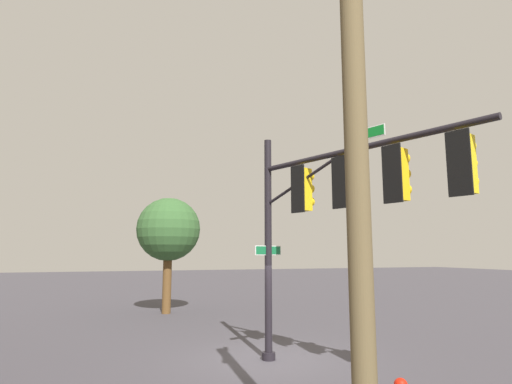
# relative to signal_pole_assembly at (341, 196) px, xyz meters

# --- Properties ---
(ground_plane) EXTENTS (120.00, 120.00, 0.00)m
(ground_plane) POSITION_rel_signal_pole_assembly_xyz_m (-2.41, -0.94, -4.17)
(ground_plane) COLOR #403C43
(signal_pole_assembly) EXTENTS (5.96, 2.72, 6.06)m
(signal_pole_assembly) POSITION_rel_signal_pole_assembly_xyz_m (0.00, 0.00, 0.00)
(signal_pole_assembly) COLOR black
(signal_pole_assembly) RESTS_ON ground_plane
(utility_pole) EXTENTS (1.77, 0.60, 7.80)m
(utility_pole) POSITION_rel_signal_pole_assembly_xyz_m (4.38, -2.38, -0.14)
(utility_pole) COLOR brown
(utility_pole) RESTS_ON ground_plane
(tree_mid) EXTENTS (3.06, 3.06, 5.52)m
(tree_mid) POSITION_rel_signal_pole_assembly_xyz_m (-12.15, -2.43, -0.22)
(tree_mid) COLOR brown
(tree_mid) RESTS_ON ground_plane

